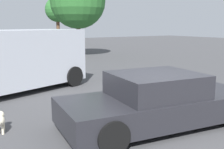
{
  "coord_description": "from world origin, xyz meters",
  "views": [
    {
      "loc": [
        -4.13,
        -4.42,
        2.32
      ],
      "look_at": [
        0.13,
        2.12,
        0.9
      ],
      "focal_mm": 43.92,
      "sensor_mm": 36.0,
      "label": 1
    }
  ],
  "objects_px": {
    "dog": "(0,120)",
    "pedestrian": "(24,56)",
    "sedan_foreground": "(158,101)",
    "van_white": "(13,59)"
  },
  "relations": [
    {
      "from": "dog",
      "to": "pedestrian",
      "type": "xyz_separation_m",
      "value": [
        2.46,
        6.88,
        0.64
      ]
    },
    {
      "from": "sedan_foreground",
      "to": "dog",
      "type": "height_order",
      "value": "sedan_foreground"
    },
    {
      "from": "sedan_foreground",
      "to": "pedestrian",
      "type": "relative_size",
      "value": 3.15
    },
    {
      "from": "sedan_foreground",
      "to": "dog",
      "type": "xyz_separation_m",
      "value": [
        -3.18,
        1.58,
        -0.31
      ]
    },
    {
      "from": "dog",
      "to": "pedestrian",
      "type": "bearing_deg",
      "value": -5.09
    },
    {
      "from": "sedan_foreground",
      "to": "dog",
      "type": "relative_size",
      "value": 7.77
    },
    {
      "from": "sedan_foreground",
      "to": "van_white",
      "type": "bearing_deg",
      "value": 118.37
    },
    {
      "from": "dog",
      "to": "pedestrian",
      "type": "distance_m",
      "value": 7.34
    },
    {
      "from": "van_white",
      "to": "sedan_foreground",
      "type": "bearing_deg",
      "value": -87.05
    },
    {
      "from": "pedestrian",
      "to": "van_white",
      "type": "bearing_deg",
      "value": -42.98
    }
  ]
}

